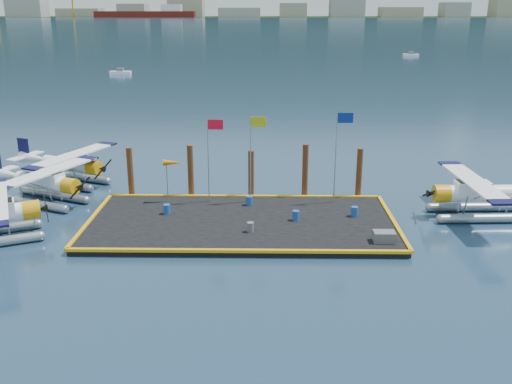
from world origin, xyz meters
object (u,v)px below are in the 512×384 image
flagpole_yellow (253,146)px  piling_4 (359,175)px  piling_3 (305,173)px  piling_2 (251,176)px  drum_5 (249,201)px  crate (384,237)px  flagpole_blue (339,144)px  seaplane_d (477,196)px  drum_2 (296,215)px  drum_0 (167,209)px  seaplane_b (45,184)px  piling_0 (131,174)px  drum_3 (250,227)px  windsock (173,164)px  seaplane_c (70,167)px  drum_4 (354,211)px  piling_1 (191,173)px  flagpole_red (211,148)px

flagpole_yellow → piling_4: flagpole_yellow is taller
piling_3 → piling_2: bearing=180.0°
piling_2 → piling_4: (8.00, 0.00, 0.10)m
drum_5 → piling_2: piling_2 is taller
crate → flagpole_blue: (-1.99, 7.28, 3.96)m
seaplane_d → drum_2: size_ratio=15.08×
drum_0 → flagpole_yellow: (5.85, 2.66, 3.78)m
flagpole_yellow → seaplane_b: bearing=178.0°
piling_0 → drum_3: bearing=-39.2°
piling_3 → windsock: bearing=-170.5°
seaplane_c → windsock: 10.80m
seaplane_c → piling_4: (22.77, -3.71, 0.51)m
drum_3 → drum_4: 7.53m
drum_3 → windsock: (-5.65, 5.84, 2.52)m
drum_3 → piling_1: (-4.63, 7.44, 1.39)m
seaplane_b → flagpole_red: 12.61m
seaplane_b → piling_2: bearing=117.7°
drum_4 → piling_1: 12.48m
flagpole_yellow → windsock: flagpole_yellow is taller
drum_5 → piling_4: size_ratio=0.16×
piling_2 → piling_3: bearing=0.0°
piling_0 → piling_1: size_ratio=0.95×
crate → piling_1: size_ratio=0.31×
drum_0 → drum_3: bearing=-28.8°
drum_0 → drum_5: drum_0 is taller
piling_0 → piling_4: bearing=0.0°
crate → piling_4: size_ratio=0.32×
drum_0 → piling_2: bearing=37.0°
seaplane_d → flagpole_blue: flagpole_blue is taller
piling_3 → drum_2: bearing=-99.8°
flagpole_blue → piling_4: size_ratio=1.62×
crate → piling_4: piling_4 is taller
piling_2 → drum_4: bearing=-32.6°
drum_2 → windsock: bearing=156.5°
seaplane_b → seaplane_d: size_ratio=0.93×
crate → seaplane_b: bearing=161.5°
drum_3 → piling_0: (-9.13, 7.44, 1.29)m
seaplane_b → piling_1: bearing=119.4°
flagpole_blue → crate: bearing=-74.7°
drum_3 → crate: size_ratio=0.49×
windsock → piling_0: bearing=155.3°
drum_3 → piling_2: bearing=91.0°
piling_0 → piling_4: same height
crate → flagpole_yellow: flagpole_yellow is taller
drum_0 → crate: drum_0 is taller
flagpole_red → piling_2: size_ratio=1.58×
drum_4 → piling_3: 5.63m
flagpole_blue → seaplane_d: bearing=-11.0°
seaplane_b → crate: 24.53m
drum_2 → piling_0: (-12.08, 5.34, 1.27)m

